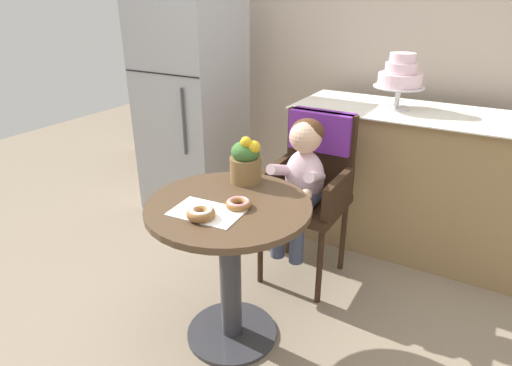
# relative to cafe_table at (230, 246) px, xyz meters

# --- Properties ---
(ground_plane) EXTENTS (8.00, 8.00, 0.00)m
(ground_plane) POSITION_rel_cafe_table_xyz_m (0.00, 0.00, -0.51)
(ground_plane) COLOR gray
(back_wall) EXTENTS (4.80, 0.10, 2.70)m
(back_wall) POSITION_rel_cafe_table_xyz_m (0.00, 1.85, 0.84)
(back_wall) COLOR #B2A393
(back_wall) RESTS_ON ground
(cafe_table) EXTENTS (0.72, 0.72, 0.72)m
(cafe_table) POSITION_rel_cafe_table_xyz_m (0.00, 0.00, 0.00)
(cafe_table) COLOR #4C3826
(cafe_table) RESTS_ON ground
(wicker_chair) EXTENTS (0.42, 0.45, 0.95)m
(wicker_chair) POSITION_rel_cafe_table_xyz_m (0.09, 0.72, 0.13)
(wicker_chair) COLOR #332114
(wicker_chair) RESTS_ON ground
(seated_child) EXTENTS (0.27, 0.32, 0.73)m
(seated_child) POSITION_rel_cafe_table_xyz_m (0.09, 0.56, 0.17)
(seated_child) COLOR silver
(seated_child) RESTS_ON ground
(paper_napkin) EXTENTS (0.30, 0.21, 0.00)m
(paper_napkin) POSITION_rel_cafe_table_xyz_m (-0.03, -0.12, 0.21)
(paper_napkin) COLOR white
(paper_napkin) RESTS_ON cafe_table
(donut_front) EXTENTS (0.11, 0.11, 0.03)m
(donut_front) POSITION_rel_cafe_table_xyz_m (0.06, -0.01, 0.23)
(donut_front) COLOR #936033
(donut_front) RESTS_ON cafe_table
(donut_mid) EXTENTS (0.12, 0.12, 0.05)m
(donut_mid) POSITION_rel_cafe_table_xyz_m (-0.02, -0.17, 0.24)
(donut_mid) COLOR #936033
(donut_mid) RESTS_ON cafe_table
(flower_vase) EXTENTS (0.15, 0.15, 0.23)m
(flower_vase) POSITION_rel_cafe_table_xyz_m (-0.06, 0.24, 0.32)
(flower_vase) COLOR brown
(flower_vase) RESTS_ON cafe_table
(display_counter) EXTENTS (1.56, 0.62, 0.90)m
(display_counter) POSITION_rel_cafe_table_xyz_m (0.55, 1.30, -0.05)
(display_counter) COLOR #93754C
(display_counter) RESTS_ON ground
(tiered_cake_stand) EXTENTS (0.30, 0.30, 0.33)m
(tiered_cake_stand) POSITION_rel_cafe_table_xyz_m (0.37, 1.30, 0.59)
(tiered_cake_stand) COLOR silver
(tiered_cake_stand) RESTS_ON display_counter
(refrigerator) EXTENTS (0.64, 0.63, 1.70)m
(refrigerator) POSITION_rel_cafe_table_xyz_m (-1.05, 1.10, 0.34)
(refrigerator) COLOR #9EA0A5
(refrigerator) RESTS_ON ground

